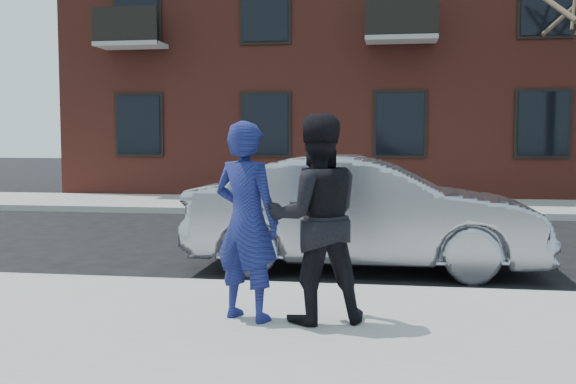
# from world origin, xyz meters

# --- Properties ---
(ground) EXTENTS (100.00, 100.00, 0.00)m
(ground) POSITION_xyz_m (0.00, 0.00, 0.00)
(ground) COLOR black
(ground) RESTS_ON ground
(near_sidewalk) EXTENTS (50.00, 3.50, 0.15)m
(near_sidewalk) POSITION_xyz_m (0.00, -0.25, 0.07)
(near_sidewalk) COLOR gray
(near_sidewalk) RESTS_ON ground
(near_curb) EXTENTS (50.00, 0.10, 0.15)m
(near_curb) POSITION_xyz_m (0.00, 1.55, 0.07)
(near_curb) COLOR #999691
(near_curb) RESTS_ON ground
(far_sidewalk) EXTENTS (50.00, 3.50, 0.15)m
(far_sidewalk) POSITION_xyz_m (0.00, 11.25, 0.07)
(far_sidewalk) COLOR gray
(far_sidewalk) RESTS_ON ground
(far_curb) EXTENTS (50.00, 0.10, 0.15)m
(far_curb) POSITION_xyz_m (0.00, 9.45, 0.07)
(far_curb) COLOR #999691
(far_curb) RESTS_ON ground
(apartment_building) EXTENTS (24.30, 10.30, 12.30)m
(apartment_building) POSITION_xyz_m (2.00, 18.00, 6.16)
(apartment_building) COLOR maroon
(apartment_building) RESTS_ON ground
(silver_sedan) EXTENTS (4.80, 1.69, 1.58)m
(silver_sedan) POSITION_xyz_m (-0.47, 3.20, 0.79)
(silver_sedan) COLOR #999BA3
(silver_sedan) RESTS_ON ground
(man_hoodie) EXTENTS (0.79, 0.66, 1.83)m
(man_hoodie) POSITION_xyz_m (-1.42, -0.05, 1.07)
(man_hoodie) COLOR navy
(man_hoodie) RESTS_ON near_sidewalk
(man_peacoat) EXTENTS (1.11, 0.98, 1.90)m
(man_peacoat) POSITION_xyz_m (-0.78, -0.02, 1.10)
(man_peacoat) COLOR black
(man_peacoat) RESTS_ON near_sidewalk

